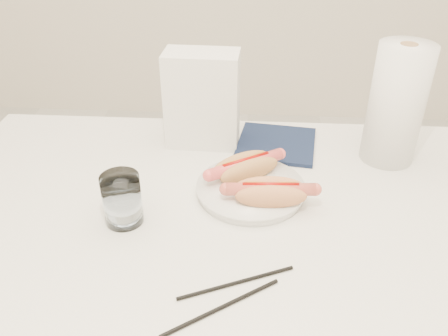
# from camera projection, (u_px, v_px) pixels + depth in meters

# --- Properties ---
(table) EXTENTS (1.20, 0.80, 0.75)m
(table) POSITION_uv_depth(u_px,v_px,m) (233.00, 247.00, 0.86)
(table) COLOR white
(table) RESTS_ON ground
(plate) EXTENTS (0.24, 0.24, 0.02)m
(plate) POSITION_uv_depth(u_px,v_px,m) (251.00, 191.00, 0.89)
(plate) COLOR white
(plate) RESTS_ON table
(hotdog_left) EXTENTS (0.15, 0.12, 0.04)m
(hotdog_left) POSITION_uv_depth(u_px,v_px,m) (246.00, 167.00, 0.91)
(hotdog_left) COLOR tan
(hotdog_left) RESTS_ON plate
(hotdog_right) EXTENTS (0.16, 0.07, 0.04)m
(hotdog_right) POSITION_uv_depth(u_px,v_px,m) (270.00, 192.00, 0.84)
(hotdog_right) COLOR #DC8B56
(hotdog_right) RESTS_ON plate
(water_glass) EXTENTS (0.07, 0.07, 0.09)m
(water_glass) POSITION_uv_depth(u_px,v_px,m) (122.00, 199.00, 0.80)
(water_glass) COLOR white
(water_glass) RESTS_ON table
(chopstick_near) EXTENTS (0.16, 0.12, 0.01)m
(chopstick_near) POSITION_uv_depth(u_px,v_px,m) (222.00, 307.00, 0.66)
(chopstick_near) COLOR black
(chopstick_near) RESTS_ON table
(chopstick_far) EXTENTS (0.17, 0.08, 0.01)m
(chopstick_far) POSITION_uv_depth(u_px,v_px,m) (237.00, 283.00, 0.70)
(chopstick_far) COLOR black
(chopstick_far) RESTS_ON table
(napkin_box) EXTENTS (0.16, 0.09, 0.21)m
(napkin_box) POSITION_uv_depth(u_px,v_px,m) (202.00, 99.00, 1.02)
(napkin_box) COLOR white
(napkin_box) RESTS_ON table
(navy_napkin) EXTENTS (0.19, 0.19, 0.01)m
(navy_napkin) POSITION_uv_depth(u_px,v_px,m) (276.00, 144.00, 1.06)
(navy_napkin) COLOR #101A35
(navy_napkin) RESTS_ON table
(paper_towel_roll) EXTENTS (0.14, 0.14, 0.25)m
(paper_towel_roll) POSITION_uv_depth(u_px,v_px,m) (396.00, 105.00, 0.95)
(paper_towel_roll) COLOR white
(paper_towel_roll) RESTS_ON table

